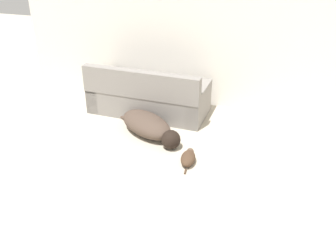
# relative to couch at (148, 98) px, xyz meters

# --- Properties ---
(wall_back) EXTENTS (7.51, 0.06, 2.50)m
(wall_back) POSITION_rel_couch_xyz_m (1.36, 0.62, 0.98)
(wall_back) COLOR silver
(wall_back) RESTS_ON ground_plane
(couch) EXTENTS (1.89, 0.89, 0.81)m
(couch) POSITION_rel_couch_xyz_m (0.00, 0.00, 0.00)
(couch) COLOR gray
(couch) RESTS_ON ground_plane
(dog) EXTENTS (1.26, 0.93, 0.30)m
(dog) POSITION_rel_couch_xyz_m (0.26, -0.69, -0.11)
(dog) COLOR #4C3D33
(dog) RESTS_ON ground_plane
(cat) EXTENTS (0.22, 0.51, 0.14)m
(cat) POSITION_rel_couch_xyz_m (0.98, -1.22, -0.19)
(cat) COLOR #473323
(cat) RESTS_ON ground_plane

